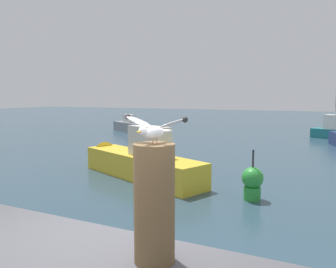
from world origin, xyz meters
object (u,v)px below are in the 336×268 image
object	(u,v)px
boat_grey	(126,126)
boat_yellow	(134,161)
channel_buoy	(252,182)
seagull	(154,129)
mooring_post	(154,204)

from	to	relation	value
boat_grey	boat_yellow	distance (m)	14.21
channel_buoy	boat_grey	bearing A→B (deg)	133.41
seagull	boat_yellow	distance (m)	8.83
boat_grey	channel_buoy	distance (m)	17.55
mooring_post	channel_buoy	world-z (taller)	mooring_post
mooring_post	boat_yellow	size ratio (longest dim) A/B	0.16
mooring_post	boat_yellow	distance (m)	8.72
boat_yellow	channel_buoy	world-z (taller)	boat_yellow
seagull	channel_buoy	distance (m)	6.65
boat_yellow	channel_buoy	size ratio (longest dim) A/B	4.42
boat_grey	channel_buoy	size ratio (longest dim) A/B	2.86
boat_grey	boat_yellow	size ratio (longest dim) A/B	0.65
mooring_post	seagull	world-z (taller)	seagull
mooring_post	seagull	bearing A→B (deg)	-100.48
boat_yellow	seagull	bearing A→B (deg)	-57.37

